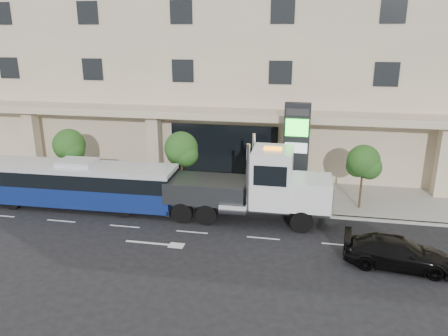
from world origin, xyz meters
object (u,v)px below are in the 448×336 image
object	(u,v)px
black_sedan	(398,252)
tow_truck	(255,187)
city_bus	(79,183)
signage_pylon	(296,153)

from	to	relation	value
black_sedan	tow_truck	bearing A→B (deg)	66.78
city_bus	tow_truck	distance (m)	11.11
black_sedan	city_bus	bearing A→B (deg)	83.72
tow_truck	black_sedan	distance (m)	8.49
tow_truck	black_sedan	bearing A→B (deg)	-29.08
city_bus	signage_pylon	world-z (taller)	signage_pylon
city_bus	black_sedan	xyz separation A→B (m)	(18.42, -4.00, -0.86)
city_bus	tow_truck	bearing A→B (deg)	-0.78
city_bus	signage_pylon	distance (m)	13.79
black_sedan	signage_pylon	size ratio (longest dim) A/B	0.78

